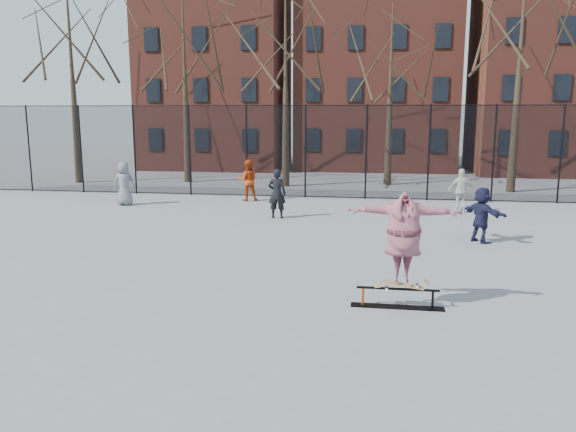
% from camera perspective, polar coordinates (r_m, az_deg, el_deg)
% --- Properties ---
extents(ground, '(100.00, 100.00, 0.00)m').
position_cam_1_polar(ground, '(11.82, 0.65, -7.62)').
color(ground, slate).
extents(skate_rail, '(1.77, 0.27, 0.39)m').
position_cam_1_polar(skate_rail, '(11.03, 11.05, -8.34)').
color(skate_rail, black).
rests_on(skate_rail, ground).
extents(skateboard, '(0.89, 0.21, 0.11)m').
position_cam_1_polar(skateboard, '(10.94, 11.48, -6.91)').
color(skateboard, '#A07540').
rests_on(skateboard, skate_rail).
extents(skater, '(2.12, 0.61, 1.72)m').
position_cam_1_polar(skater, '(10.71, 11.66, -2.24)').
color(skater, '#47378B').
rests_on(skater, skateboard).
extents(bystander_grey, '(0.94, 0.70, 1.73)m').
position_cam_1_polar(bystander_grey, '(23.36, -16.28, 3.17)').
color(bystander_grey, slate).
rests_on(bystander_grey, ground).
extents(bystander_black, '(0.64, 0.43, 1.74)m').
position_cam_1_polar(bystander_black, '(19.66, -1.13, 2.29)').
color(bystander_black, black).
rests_on(bystander_black, ground).
extents(bystander_red, '(0.98, 0.86, 1.72)m').
position_cam_1_polar(bystander_red, '(23.65, -4.10, 3.64)').
color(bystander_red, '#AE350F').
rests_on(bystander_red, ground).
extents(bystander_white, '(0.98, 0.47, 1.63)m').
position_cam_1_polar(bystander_white, '(21.76, 17.19, 2.48)').
color(bystander_white, beige).
rests_on(bystander_white, ground).
extents(bystander_navy, '(1.28, 1.46, 1.59)m').
position_cam_1_polar(bystander_navy, '(16.90, 19.06, 0.11)').
color(bystander_navy, '#1B1C36').
rests_on(bystander_navy, ground).
extents(fence, '(34.03, 0.07, 4.00)m').
position_cam_1_polar(fence, '(24.23, 5.06, 6.63)').
color(fence, black).
rests_on(fence, ground).
extents(tree_row, '(33.66, 7.46, 10.67)m').
position_cam_1_polar(tree_row, '(28.57, 5.33, 17.86)').
color(tree_row, black).
rests_on(tree_row, ground).
extents(rowhouses, '(29.00, 7.00, 13.00)m').
position_cam_1_polar(rowhouses, '(37.21, 7.72, 14.09)').
color(rowhouses, brown).
rests_on(rowhouses, ground).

